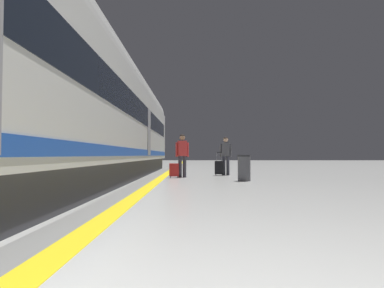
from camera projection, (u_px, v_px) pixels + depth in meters
safety_line_strip at (148, 188)px, 9.14m from camera, size 0.36×80.00×0.01m
tactile_edge_band at (136, 188)px, 9.14m from camera, size 0.62×80.00×0.01m
high_speed_train at (55, 89)px, 8.07m from camera, size 2.94×33.97×4.97m
passenger_near at (227, 153)px, 15.10m from camera, size 0.53×0.27×1.73m
suitcase_near at (221, 168)px, 14.81m from camera, size 0.42×0.30×1.04m
passenger_mid at (184, 152)px, 13.59m from camera, size 0.54×0.28×1.75m
suitcase_mid at (175, 170)px, 13.31m from camera, size 0.39×0.26×0.57m
waste_bin at (245, 168)px, 11.65m from camera, size 0.46×0.46×0.91m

